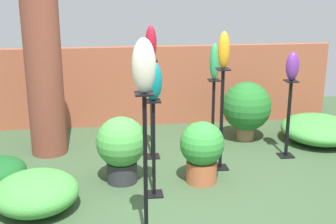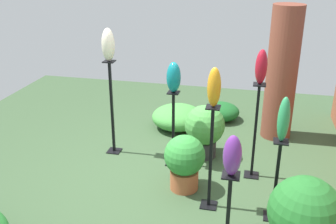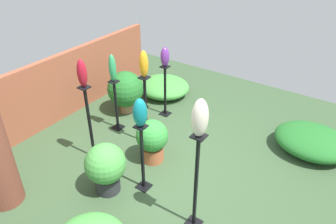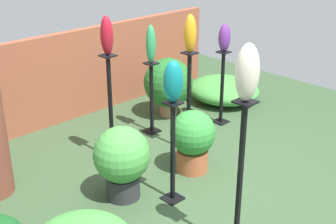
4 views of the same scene
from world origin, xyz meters
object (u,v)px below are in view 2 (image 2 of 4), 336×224
pedestal_ivory (112,112)px  pedestal_teal (173,132)px  brick_pillar (282,74)px  potted_plant_walkway_edge (185,160)px  art_vase_teal (174,77)px  art_vase_violet (232,155)px  pedestal_ruby (255,135)px  art_vase_ivory (108,45)px  potted_plant_back_center (305,213)px  art_vase_amber (214,87)px  art_vase_jade (284,119)px  potted_plant_mid_right (205,128)px  art_vase_ruby (261,67)px  pedestal_jade (276,184)px  pedestal_amber (211,163)px

pedestal_ivory → pedestal_teal: bearing=80.4°
brick_pillar → potted_plant_walkway_edge: size_ratio=2.89×
art_vase_teal → art_vase_violet: bearing=26.1°
brick_pillar → pedestal_ruby: brick_pillar is taller
art_vase_ivory → potted_plant_back_center: bearing=57.0°
art_vase_amber → art_vase_jade: size_ratio=0.89×
art_vase_teal → art_vase_jade: size_ratio=0.83×
potted_plant_back_center → pedestal_ruby: bearing=-160.3°
art_vase_amber → potted_plant_mid_right: art_vase_amber is taller
pedestal_teal → art_vase_teal: art_vase_teal is taller
art_vase_ruby → pedestal_jade: bearing=16.6°
pedestal_amber → potted_plant_walkway_edge: (-0.32, -0.37, -0.18)m
art_vase_ivory → art_vase_teal: size_ratio=1.11×
pedestal_amber → potted_plant_back_center: pedestal_amber is taller
art_vase_violet → potted_plant_back_center: bearing=116.7°
pedestal_jade → potted_plant_mid_right: bearing=-143.0°
pedestal_teal → art_vase_violet: (1.91, 0.93, 0.75)m
brick_pillar → pedestal_teal: size_ratio=1.95×
brick_pillar → pedestal_ivory: bearing=-64.7°
pedestal_ruby → pedestal_jade: (0.90, 0.27, -0.16)m
brick_pillar → art_vase_amber: 2.43m
pedestal_ruby → art_vase_violet: art_vase_violet is taller
art_vase_ruby → potted_plant_mid_right: size_ratio=0.55×
brick_pillar → art_vase_ivory: (1.16, -2.46, 0.60)m
pedestal_ivory → pedestal_jade: size_ratio=1.45×
pedestal_teal → potted_plant_walkway_edge: 0.67m
pedestal_amber → art_vase_jade: bearing=85.3°
pedestal_amber → art_vase_teal: size_ratio=3.11×
brick_pillar → art_vase_ivory: 2.78m
art_vase_ruby → potted_plant_mid_right: art_vase_ruby is taller
pedestal_ivory → art_vase_ruby: art_vase_ruby is taller
pedestal_teal → art_vase_ivory: bearing=-99.6°
pedestal_ivory → potted_plant_mid_right: pedestal_ivory is taller
brick_pillar → pedestal_amber: (2.24, -0.84, -0.48)m
pedestal_ivory → pedestal_teal: (0.17, 0.98, -0.16)m
art_vase_jade → potted_plant_back_center: size_ratio=0.57×
brick_pillar → pedestal_teal: bearing=-48.2°
pedestal_amber → art_vase_ivory: 2.23m
pedestal_ivory → potted_plant_mid_right: (-0.18, 1.38, -0.21)m
pedestal_teal → art_vase_amber: 1.52m
pedestal_amber → potted_plant_walkway_edge: size_ratio=1.74×
art_vase_violet → art_vase_ivory: (-2.07, -1.91, 0.43)m
pedestal_jade → art_vase_ivory: 2.91m
pedestal_ruby → art_vase_amber: (0.83, -0.49, 0.91)m
pedestal_ruby → pedestal_jade: pedestal_ruby is taller
potted_plant_walkway_edge → potted_plant_back_center: bearing=55.6°
pedestal_ruby → potted_plant_walkway_edge: size_ratio=1.78×
art_vase_violet → potted_plant_mid_right: art_vase_violet is taller
pedestal_ivory → art_vase_teal: (0.17, 0.98, 0.65)m
brick_pillar → art_vase_teal: size_ratio=5.16×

